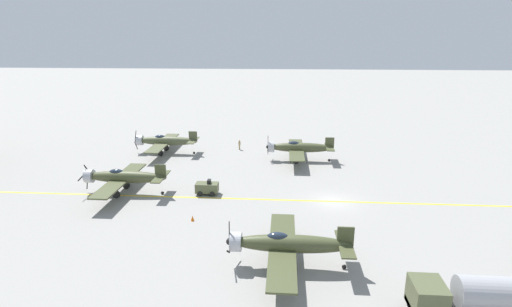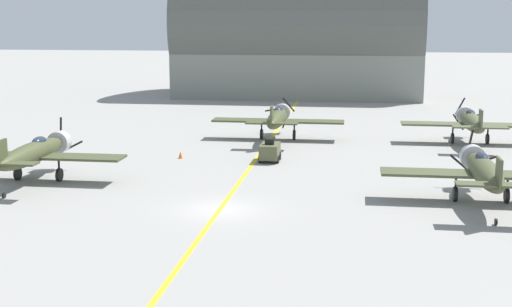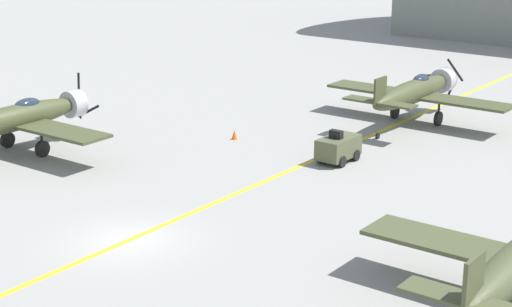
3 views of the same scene
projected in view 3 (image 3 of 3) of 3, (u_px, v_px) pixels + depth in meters
name	position (u px, v px, depth m)	size (l,w,h in m)	color
ground_plane	(129.00, 240.00, 35.30)	(400.00, 400.00, 0.00)	gray
taxiway_stripe	(129.00, 240.00, 35.30)	(0.30, 160.00, 0.01)	yellow
airplane_mid_left	(17.00, 118.00, 46.61)	(12.00, 9.98, 3.80)	#44492B
airplane_far_center	(415.00, 92.00, 52.91)	(12.00, 9.98, 3.65)	#454A2B
tow_tractor	(338.00, 147.00, 45.51)	(1.57, 2.60, 1.79)	#515638
traffic_cone	(234.00, 135.00, 49.86)	(0.36, 0.36, 0.55)	orange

